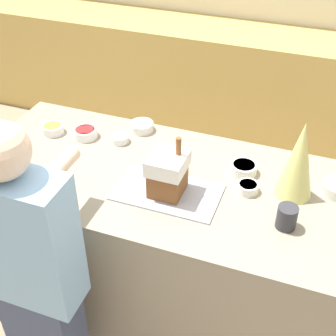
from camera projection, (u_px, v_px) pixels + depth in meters
name	position (u px, v px, depth m)	size (l,w,h in m)	color
ground_plane	(163.00, 303.00, 2.75)	(12.00, 12.00, 0.00)	gray
back_cabinet_block	(246.00, 86.00, 3.97)	(6.00, 0.60, 0.93)	tan
kitchen_island	(162.00, 247.00, 2.47)	(1.87, 0.86, 0.94)	gray
baking_tray	(168.00, 192.00, 2.09)	(0.47, 0.28, 0.01)	#9E9EA8
gingerbread_house	(168.00, 173.00, 2.03)	(0.16, 0.17, 0.28)	brown
decorative_tree	(299.00, 160.00, 1.98)	(0.17, 0.17, 0.37)	#DBD675
candy_bowl_beside_tree	(53.00, 128.00, 2.48)	(0.11, 0.11, 0.05)	white
candy_bowl_far_left	(244.00, 168.00, 2.19)	(0.13, 0.13, 0.05)	silver
candy_bowl_behind_tray	(85.00, 133.00, 2.44)	(0.12, 0.12, 0.05)	white
candy_bowl_near_tray_right	(142.00, 126.00, 2.50)	(0.12, 0.12, 0.05)	white
candy_bowl_near_tray_left	(248.00, 187.00, 2.09)	(0.10, 0.10, 0.04)	white
candy_bowl_front_corner	(120.00, 138.00, 2.41)	(0.09, 0.09, 0.04)	white
mug	(287.00, 217.00, 1.89)	(0.08, 0.08, 0.10)	#2D2D33
person	(35.00, 282.00, 1.88)	(0.40, 0.50, 1.54)	#424C6B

